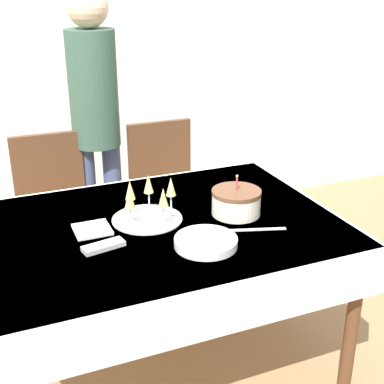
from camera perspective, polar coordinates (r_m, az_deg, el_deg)
ground_plane at (r=2.76m, az=-2.94°, el=-17.91°), size 12.00×12.00×0.00m
wall_back at (r=3.78m, az=-12.56°, el=15.38°), size 8.00×0.05×2.70m
dining_table at (r=2.38m, az=-3.26°, el=-5.58°), size 1.54×1.12×0.77m
dining_chair_far_left at (r=3.16m, az=-14.43°, el=-2.01°), size 0.43×0.43×0.95m
dining_chair_far_right at (r=3.30m, az=-2.77°, el=-0.18°), size 0.42×0.42×0.95m
birthday_cake at (r=2.41m, az=4.73°, el=-1.08°), size 0.22×0.22×0.19m
champagne_tray at (r=2.34m, az=-4.70°, el=-1.22°), size 0.31×0.31×0.18m
plate_stack_main at (r=2.14m, az=1.49°, el=-5.36°), size 0.25×0.25×0.03m
cake_knife at (r=2.29m, az=6.32°, el=-4.02°), size 0.29×0.11×0.00m
fork_pile at (r=2.16m, az=-9.42°, el=-5.72°), size 0.18×0.09×0.02m
napkin_pile at (r=2.31m, az=-10.60°, el=-3.95°), size 0.15×0.15×0.01m
person_standing at (r=3.18m, az=-10.33°, el=8.63°), size 0.28×0.28×1.72m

